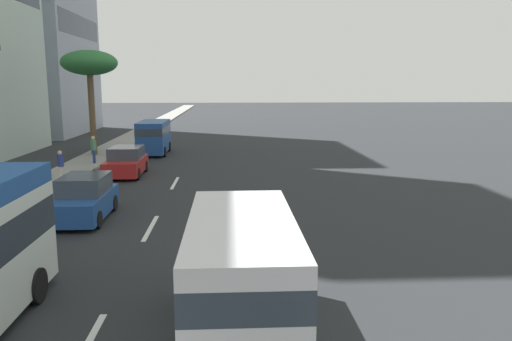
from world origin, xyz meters
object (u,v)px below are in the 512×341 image
car_fifth (126,162)px  pedestrian_by_tree (61,165)px  car_lead (84,199)px  van_second (154,135)px  palm_tree (89,65)px  van_third (242,272)px  pedestrian_mid_block (94,148)px

car_fifth → pedestrian_by_tree: 3.71m
car_fifth → pedestrian_by_tree: (-2.36, 2.85, 0.27)m
car_lead → pedestrian_by_tree: size_ratio=2.50×
van_second → car_fifth: van_second is taller
car_fifth → palm_tree: palm_tree is taller
car_lead → pedestrian_by_tree: bearing=-155.5°
van_third → pedestrian_mid_block: van_third is taller
van_third → pedestrian_mid_block: 24.02m
car_lead → palm_tree: 18.34m
pedestrian_mid_block → palm_tree: palm_tree is taller
van_third → car_fifth: bearing=18.0°
palm_tree → pedestrian_mid_block: bearing=-165.3°
car_lead → pedestrian_mid_block: 13.21m
van_second → palm_tree: 6.58m
van_third → pedestrian_by_tree: 18.60m
van_second → van_third: van_third is taller
van_third → pedestrian_mid_block: size_ratio=3.02×
car_lead → van_third: (-9.49, -5.80, 0.67)m
pedestrian_mid_block → palm_tree: 6.82m
pedestrian_by_tree → palm_tree: size_ratio=0.22×
van_second → pedestrian_by_tree: (-11.03, 3.14, -0.35)m
pedestrian_by_tree → van_third: bearing=-14.1°
car_lead → van_second: van_second is taller
van_second → van_third: size_ratio=0.94×
car_fifth → palm_tree: (7.78, 3.84, 5.66)m
van_second → pedestrian_by_tree: van_second is taller
van_third → pedestrian_by_tree: size_ratio=3.22×
car_fifth → palm_tree: 10.36m
car_lead → van_second: 17.87m
van_third → palm_tree: 28.68m
car_lead → palm_tree: palm_tree is taller
van_third → pedestrian_mid_block: (22.34, 8.82, -0.35)m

